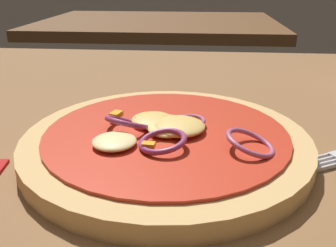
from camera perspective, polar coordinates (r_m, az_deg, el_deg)
name	(u,v)px	position (r m, az deg, el deg)	size (l,w,h in m)	color
dining_table	(180,153)	(0.38, 1.94, -4.71)	(1.21, 0.90, 0.03)	brown
pizza	(166,140)	(0.34, -0.30, -2.66)	(0.27, 0.27, 0.04)	tan
background_table	(159,25)	(1.36, -1.44, 15.27)	(0.83, 0.61, 0.03)	brown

